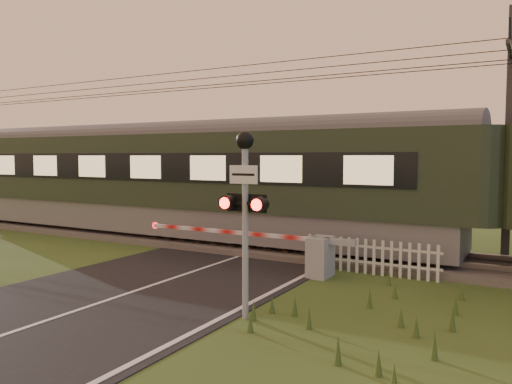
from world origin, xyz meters
The scene contains 9 objects.
ground centered at (0.00, 0.00, 0.00)m, with size 160.00×160.00×0.00m, color #32491C.
road centered at (0.02, -0.23, 0.01)m, with size 6.00×140.00×0.03m.
track_bed centered at (0.00, 6.50, 0.07)m, with size 140.00×3.40×0.39m.
overhead_wires centered at (0.00, 6.50, 5.72)m, with size 120.00×0.62×0.62m.
train centered at (7.17, 6.50, 2.29)m, with size 43.07×2.97×4.01m.
boom_gate centered at (2.81, 3.73, 0.58)m, with size 6.50×0.79×1.05m.
crossing_signal centered at (3.12, -0.03, 2.44)m, with size 0.90×0.36×3.55m.
picket_fence centered at (4.15, 4.60, 0.47)m, with size 3.61×0.08×0.92m.
catenary_mast centered at (7.09, 8.73, 3.90)m, with size 0.24×2.47×7.52m.
Camera 1 is at (7.87, -8.02, 3.08)m, focal length 35.00 mm.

